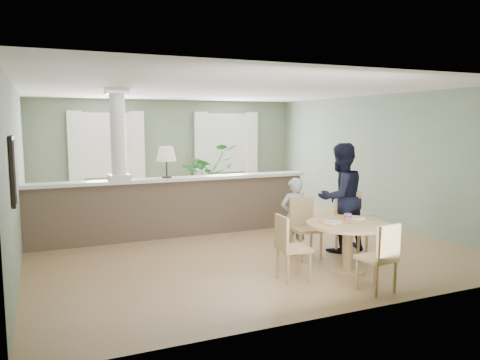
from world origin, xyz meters
name	(u,v)px	position (x,y,z in m)	size (l,w,h in m)	color
ground	(224,234)	(0.00, 0.00, 0.00)	(8.00, 8.00, 0.00)	tan
room_shell	(211,138)	(-0.03, 0.63, 1.81)	(7.02, 8.02, 2.71)	gray
pony_wall	(171,199)	(-0.99, 0.20, 0.71)	(5.32, 0.38, 2.70)	brown
sofa	(205,199)	(0.18, 1.61, 0.42)	(2.87, 1.12, 0.84)	#865E49
houseplant	(208,176)	(0.67, 2.83, 0.80)	(1.44, 1.24, 1.60)	#2C6A2A
dining_table	(348,233)	(0.78, -2.79, 0.57)	(1.18, 1.18, 0.80)	tan
chair_far_boy	(304,224)	(0.61, -1.89, 0.52)	(0.47, 0.47, 0.94)	tan
chair_far_man	(350,221)	(1.33, -2.10, 0.56)	(0.57, 0.57, 1.01)	tan
chair_near	(381,255)	(0.64, -3.65, 0.49)	(0.45, 0.45, 0.89)	tan
chair_side	(289,245)	(-0.16, -2.78, 0.49)	(0.43, 0.43, 0.89)	tan
child_person	(294,216)	(0.55, -1.66, 0.62)	(0.45, 0.30, 1.24)	#9C9CA1
man_person	(340,198)	(1.32, -1.83, 0.89)	(0.87, 0.68, 1.79)	black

